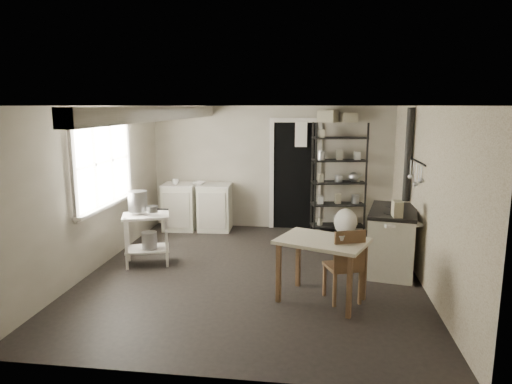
# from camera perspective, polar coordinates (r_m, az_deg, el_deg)

# --- Properties ---
(floor) EXTENTS (5.00, 5.00, 0.00)m
(floor) POSITION_cam_1_polar(r_m,az_deg,el_deg) (6.46, -0.35, -10.14)
(floor) COLOR black
(floor) RESTS_ON ground
(ceiling) EXTENTS (5.00, 5.00, 0.00)m
(ceiling) POSITION_cam_1_polar(r_m,az_deg,el_deg) (6.03, -0.38, 10.73)
(ceiling) COLOR beige
(ceiling) RESTS_ON wall_back
(wall_back) EXTENTS (4.50, 0.02, 2.30)m
(wall_back) POSITION_cam_1_polar(r_m,az_deg,el_deg) (8.59, 1.92, 3.04)
(wall_back) COLOR #B2AA98
(wall_back) RESTS_ON ground
(wall_front) EXTENTS (4.50, 0.02, 2.30)m
(wall_front) POSITION_cam_1_polar(r_m,az_deg,el_deg) (3.75, -5.64, -7.18)
(wall_front) COLOR #B2AA98
(wall_front) RESTS_ON ground
(wall_left) EXTENTS (0.02, 5.00, 2.30)m
(wall_left) POSITION_cam_1_polar(r_m,az_deg,el_deg) (6.82, -19.45, 0.41)
(wall_left) COLOR #B2AA98
(wall_left) RESTS_ON ground
(wall_right) EXTENTS (0.02, 5.00, 2.30)m
(wall_right) POSITION_cam_1_polar(r_m,az_deg,el_deg) (6.25, 20.53, -0.56)
(wall_right) COLOR #B2AA98
(wall_right) RESTS_ON ground
(window) EXTENTS (0.12, 1.76, 1.28)m
(window) POSITION_cam_1_polar(r_m,az_deg,el_deg) (6.93, -18.66, 3.55)
(window) COLOR silver
(window) RESTS_ON wall_left
(doorway) EXTENTS (0.96, 0.10, 2.08)m
(doorway) POSITION_cam_1_polar(r_m,az_deg,el_deg) (8.55, 4.90, 1.96)
(doorway) COLOR silver
(doorway) RESTS_ON ground
(ceiling_beam) EXTENTS (0.18, 5.00, 0.18)m
(ceiling_beam) POSITION_cam_1_polar(r_m,az_deg,el_deg) (6.31, -11.39, 9.62)
(ceiling_beam) COLOR silver
(ceiling_beam) RESTS_ON ceiling
(wallpaper_panel) EXTENTS (0.01, 5.00, 2.30)m
(wallpaper_panel) POSITION_cam_1_polar(r_m,az_deg,el_deg) (6.25, 20.44, -0.56)
(wallpaper_panel) COLOR beige
(wallpaper_panel) RESTS_ON wall_right
(utensil_rail) EXTENTS (0.06, 1.20, 0.44)m
(utensil_rail) POSITION_cam_1_polar(r_m,az_deg,el_deg) (6.76, 19.14, 3.77)
(utensil_rail) COLOR #ACADAF
(utensil_rail) RESTS_ON wall_right
(prep_table) EXTENTS (0.77, 0.66, 0.75)m
(prep_table) POSITION_cam_1_polar(r_m,az_deg,el_deg) (6.89, -13.50, -5.59)
(prep_table) COLOR silver
(prep_table) RESTS_ON ground
(stockpot) EXTENTS (0.33, 0.33, 0.30)m
(stockpot) POSITION_cam_1_polar(r_m,az_deg,el_deg) (6.81, -14.58, -1.13)
(stockpot) COLOR #ACADAF
(stockpot) RESTS_ON prep_table
(saucepan) EXTENTS (0.20, 0.20, 0.09)m
(saucepan) POSITION_cam_1_polar(r_m,az_deg,el_deg) (6.68, -12.85, -2.08)
(saucepan) COLOR #ACADAF
(saucepan) RESTS_ON prep_table
(bucket) EXTENTS (0.24, 0.24, 0.24)m
(bucket) POSITION_cam_1_polar(r_m,az_deg,el_deg) (6.82, -13.17, -5.85)
(bucket) COLOR #ACADAF
(bucket) RESTS_ON prep_table
(base_cabinets) EXTENTS (1.35, 0.63, 0.87)m
(base_cabinets) POSITION_cam_1_polar(r_m,az_deg,el_deg) (8.61, -7.34, -1.69)
(base_cabinets) COLOR beige
(base_cabinets) RESTS_ON ground
(mixing_bowl) EXTENTS (0.37, 0.37, 0.08)m
(mixing_bowl) POSITION_cam_1_polar(r_m,az_deg,el_deg) (8.45, -7.17, 1.51)
(mixing_bowl) COLOR silver
(mixing_bowl) RESTS_ON base_cabinets
(counter_cup) EXTENTS (0.16, 0.16, 0.10)m
(counter_cup) POSITION_cam_1_polar(r_m,az_deg,el_deg) (8.55, -10.05, 1.62)
(counter_cup) COLOR silver
(counter_cup) RESTS_ON base_cabinets
(shelf_rack) EXTENTS (1.00, 0.54, 2.01)m
(shelf_rack) POSITION_cam_1_polar(r_m,az_deg,el_deg) (8.40, 10.27, 1.32)
(shelf_rack) COLOR black
(shelf_rack) RESTS_ON ground
(shelf_jar) EXTENTS (0.11, 0.11, 0.19)m
(shelf_jar) POSITION_cam_1_polar(r_m,az_deg,el_deg) (8.38, 8.20, 4.26)
(shelf_jar) COLOR silver
(shelf_jar) RESTS_ON shelf_rack
(storage_box_a) EXTENTS (0.39, 0.37, 0.21)m
(storage_box_a) POSITION_cam_1_polar(r_m,az_deg,el_deg) (8.29, 8.96, 8.61)
(storage_box_a) COLOR #BFB99A
(storage_box_a) RESTS_ON shelf_rack
(storage_box_b) EXTENTS (0.31, 0.30, 0.17)m
(storage_box_b) POSITION_cam_1_polar(r_m,az_deg,el_deg) (8.33, 11.46, 8.40)
(storage_box_b) COLOR #BFB99A
(storage_box_b) RESTS_ON shelf_rack
(stove) EXTENTS (0.82, 1.21, 0.88)m
(stove) POSITION_cam_1_polar(r_m,az_deg,el_deg) (6.74, 16.62, -5.75)
(stove) COLOR beige
(stove) RESTS_ON ground
(stovepipe) EXTENTS (0.15, 0.15, 1.55)m
(stovepipe) POSITION_cam_1_polar(r_m,az_deg,el_deg) (7.05, 18.53, 4.40)
(stovepipe) COLOR black
(stovepipe) RESTS_ON stove
(side_ledge) EXTENTS (0.57, 0.41, 0.80)m
(side_ledge) POSITION_cam_1_polar(r_m,az_deg,el_deg) (6.39, 17.41, -6.80)
(side_ledge) COLOR silver
(side_ledge) RESTS_ON ground
(oats_box) EXTENTS (0.12, 0.20, 0.29)m
(oats_box) POSITION_cam_1_polar(r_m,az_deg,el_deg) (6.19, 17.25, -1.79)
(oats_box) COLOR #BFB99A
(oats_box) RESTS_ON side_ledge
(work_table) EXTENTS (1.19, 1.03, 0.76)m
(work_table) POSITION_cam_1_polar(r_m,az_deg,el_deg) (5.54, 8.22, -9.68)
(work_table) COLOR beige
(work_table) RESTS_ON ground
(table_cup) EXTENTS (0.11, 0.11, 0.10)m
(table_cup) POSITION_cam_1_polar(r_m,az_deg,el_deg) (5.29, 10.51, -5.82)
(table_cup) COLOR silver
(table_cup) RESTS_ON work_table
(chair) EXTENTS (0.49, 0.50, 0.91)m
(chair) POSITION_cam_1_polar(r_m,az_deg,el_deg) (5.56, 10.79, -8.51)
(chair) COLOR brown
(chair) RESTS_ON ground
(flour_sack) EXTENTS (0.44, 0.39, 0.49)m
(flour_sack) POSITION_cam_1_polar(r_m,az_deg,el_deg) (8.36, 11.13, -3.73)
(flour_sack) COLOR white
(flour_sack) RESTS_ON ground
(floor_crock) EXTENTS (0.14, 0.14, 0.16)m
(floor_crock) POSITION_cam_1_polar(r_m,az_deg,el_deg) (6.41, 15.27, -9.97)
(floor_crock) COLOR silver
(floor_crock) RESTS_ON ground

